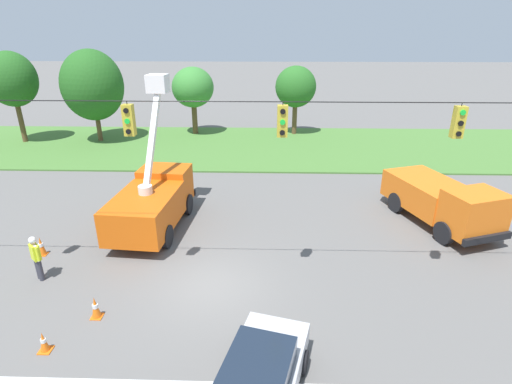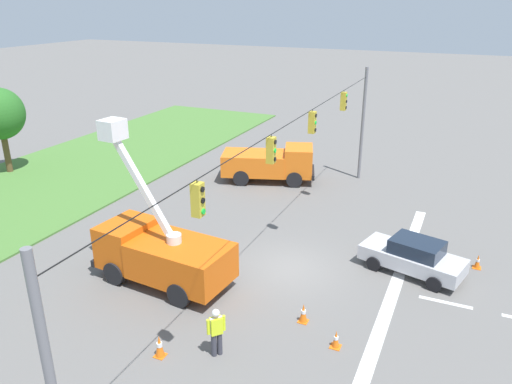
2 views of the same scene
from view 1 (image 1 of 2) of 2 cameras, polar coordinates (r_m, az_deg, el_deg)
The scene contains 14 objects.
ground_plane at distance 14.97m, azimuth -6.42°, elevation -13.02°, with size 200.00×200.00×0.00m, color #605E5B.
grass_verge at distance 31.32m, azimuth -2.07°, elevation 6.55°, with size 56.00×12.00×0.10m, color #477533.
signal_gantry at distance 12.86m, azimuth -7.12°, elevation 3.82°, with size 26.20×0.33×7.20m.
tree_far_west at distance 36.64m, azimuth -31.54°, elevation 13.53°, with size 3.77×3.47×7.05m.
tree_west at distance 34.36m, azimuth -22.33°, elevation 13.91°, with size 4.66×4.86×7.17m.
tree_centre at distance 34.72m, azimuth -9.00°, elevation 14.51°, with size 3.46×3.77×5.66m.
tree_east at distance 34.38m, azimuth 5.69°, elevation 14.68°, with size 3.38×2.93×5.76m.
utility_truck_bucket_lift at distance 18.77m, azimuth -14.50°, elevation -0.97°, with size 2.94×6.02×6.69m.
utility_truck_support_near at distance 20.45m, azimuth 25.04°, elevation -1.08°, with size 4.20×6.36×2.31m.
sedan_silver at distance 10.60m, azimuth 0.36°, elevation -25.50°, with size 2.80×4.61×1.56m.
road_worker at distance 16.67m, azimuth -28.92°, elevation -7.96°, with size 0.51×0.47×1.77m.
traffic_cone_foreground_right at distance 13.65m, azimuth -28.07°, elevation -18.40°, with size 0.36×0.36×0.65m.
traffic_cone_mid_left at distance 18.61m, azimuth -28.36°, elevation -6.81°, with size 0.36×0.36×0.80m.
traffic_cone_mid_right at distance 14.23m, azimuth -21.96°, elevation -15.05°, with size 0.36×0.36×0.76m.
Camera 1 is at (1.97, -12.04, 8.67)m, focal length 28.00 mm.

